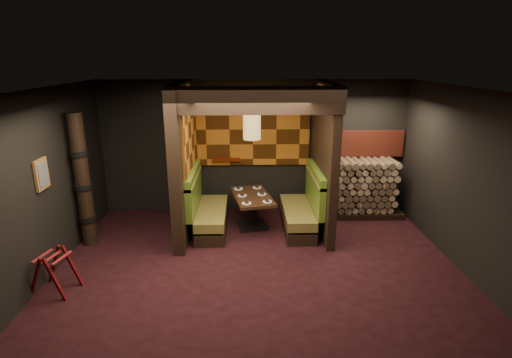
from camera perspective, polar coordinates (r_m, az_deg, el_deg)
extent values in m
cube|color=black|center=(6.55, 0.33, -13.15)|extent=(6.50, 5.50, 0.02)
cube|color=black|center=(5.68, 0.38, 12.75)|extent=(6.50, 5.50, 0.02)
cube|color=black|center=(8.62, -0.27, 4.60)|extent=(6.50, 0.02, 2.85)
cube|color=black|center=(3.45, 1.96, -15.61)|extent=(6.50, 0.02, 2.85)
cube|color=black|center=(6.70, -28.76, -1.24)|extent=(0.02, 5.50, 2.85)
cube|color=black|center=(6.89, 28.59, -0.76)|extent=(0.02, 5.50, 2.85)
cube|color=black|center=(7.63, -10.27, 2.66)|extent=(0.20, 2.20, 2.85)
cube|color=black|center=(7.74, 9.60, 2.90)|extent=(0.15, 2.10, 2.85)
cube|color=black|center=(6.39, -0.08, 11.17)|extent=(2.85, 0.18, 0.44)
cube|color=#B06219|center=(8.50, -0.44, 7.13)|extent=(2.40, 0.06, 1.55)
cube|color=#B06219|center=(7.69, -9.36, 6.07)|extent=(0.04, 1.85, 1.45)
cube|color=#591606|center=(8.58, -4.27, 2.80)|extent=(0.60, 0.12, 0.07)
cube|color=black|center=(8.00, -6.25, -6.45)|extent=(0.55, 1.60, 0.22)
cube|color=brown|center=(7.90, -6.30, -4.79)|extent=(0.55, 1.60, 0.18)
cube|color=#42651C|center=(7.80, -8.85, -2.13)|extent=(0.12, 1.60, 0.78)
cube|color=brown|center=(7.69, -8.97, 0.34)|extent=(0.15, 1.60, 0.06)
cube|color=black|center=(8.03, 5.86, -6.32)|extent=(0.55, 1.60, 0.22)
cube|color=brown|center=(7.94, 5.91, -4.67)|extent=(0.55, 1.60, 0.18)
cube|color=#42651C|center=(7.85, 8.42, -1.97)|extent=(0.12, 1.60, 0.78)
cube|color=brown|center=(7.75, 8.54, 0.48)|extent=(0.15, 1.60, 0.06)
cube|color=black|center=(8.12, -0.55, -6.58)|extent=(0.65, 0.65, 0.06)
cylinder|color=black|center=(8.01, -0.56, -4.78)|extent=(0.20, 0.20, 0.61)
cube|color=#341F13|center=(7.90, -0.57, -2.53)|extent=(0.92, 1.37, 0.06)
cylinder|color=white|center=(7.45, -1.37, -3.47)|extent=(0.18, 0.18, 0.01)
cube|color=black|center=(7.44, -1.37, -3.36)|extent=(0.09, 0.12, 0.02)
cylinder|color=white|center=(7.53, 1.61, -3.24)|extent=(0.18, 0.18, 0.01)
cube|color=black|center=(7.52, 1.61, -3.12)|extent=(0.09, 0.12, 0.02)
cylinder|color=white|center=(7.85, -1.99, -2.39)|extent=(0.18, 0.18, 0.01)
cube|color=black|center=(7.84, -1.99, -2.27)|extent=(0.09, 0.12, 0.02)
cylinder|color=white|center=(7.93, 0.84, -2.18)|extent=(0.18, 0.18, 0.01)
cube|color=black|center=(7.92, 0.84, -2.07)|extent=(0.09, 0.12, 0.02)
cylinder|color=white|center=(8.25, -2.55, -1.40)|extent=(0.18, 0.18, 0.01)
cube|color=black|center=(8.25, -2.55, -1.30)|extent=(0.09, 0.12, 0.02)
cylinder|color=white|center=(8.33, 0.15, -1.22)|extent=(0.18, 0.18, 0.01)
cube|color=black|center=(8.32, 0.15, -1.11)|extent=(0.09, 0.12, 0.02)
cylinder|color=olive|center=(7.50, -0.59, 7.40)|extent=(0.33, 0.33, 0.45)
sphere|color=#FFC672|center=(7.50, -0.59, 7.40)|extent=(0.18, 0.18, 0.18)
cylinder|color=black|center=(7.43, -0.60, 11.38)|extent=(0.02, 0.02, 0.60)
cube|color=olive|center=(6.71, -28.32, 0.60)|extent=(0.04, 0.36, 0.46)
cube|color=#3F3F3F|center=(6.70, -28.13, 0.61)|extent=(0.01, 0.27, 0.36)
cube|color=#4C090A|center=(6.58, -28.99, -12.31)|extent=(0.30, 0.11, 0.67)
cube|color=#4C090A|center=(6.39, -26.76, -12.85)|extent=(0.30, 0.11, 0.67)
cube|color=#4C090A|center=(6.84, -26.87, -10.86)|extent=(0.30, 0.11, 0.67)
cube|color=#4C090A|center=(6.66, -24.68, -11.33)|extent=(0.30, 0.11, 0.67)
cube|color=maroon|center=(6.60, -28.21, -9.64)|extent=(0.14, 0.41, 0.01)
cube|color=maroon|center=(6.50, -27.12, -9.87)|extent=(0.14, 0.41, 0.01)
cube|color=maroon|center=(6.41, -25.99, -10.09)|extent=(0.14, 0.41, 0.01)
cylinder|color=black|center=(7.63, -23.52, -0.27)|extent=(0.26, 0.26, 2.40)
cylinder|color=black|center=(7.85, -22.91, -5.15)|extent=(0.31, 0.31, 0.09)
cylinder|color=black|center=(7.66, -23.43, -0.98)|extent=(0.31, 0.31, 0.09)
cylinder|color=black|center=(7.51, -23.96, 3.38)|extent=(0.31, 0.31, 0.09)
cube|color=black|center=(8.98, 14.59, -4.57)|extent=(1.73, 0.70, 0.12)
cube|color=brown|center=(8.78, 14.88, -0.85)|extent=(1.73, 0.70, 1.10)
cube|color=maroon|center=(8.88, 14.70, 4.92)|extent=(1.83, 0.10, 0.56)
cube|color=black|center=(8.00, 9.88, 3.35)|extent=(0.08, 0.08, 2.85)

